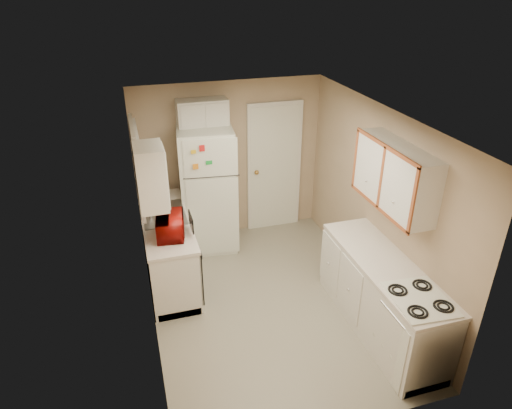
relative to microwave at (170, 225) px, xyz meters
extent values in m
plane|color=#AAA490|center=(1.08, -0.47, -1.05)|extent=(3.80, 3.80, 0.00)
plane|color=white|center=(1.08, -0.47, 1.35)|extent=(3.80, 3.80, 0.00)
plane|color=tan|center=(-0.32, -0.47, 0.15)|extent=(3.80, 3.80, 0.00)
plane|color=tan|center=(2.48, -0.47, 0.15)|extent=(3.80, 3.80, 0.00)
plane|color=tan|center=(1.08, 1.43, 0.15)|extent=(2.80, 2.80, 0.00)
plane|color=tan|center=(1.08, -2.37, 0.15)|extent=(2.80, 2.80, 0.00)
cube|color=silver|center=(-0.02, 0.43, -0.60)|extent=(0.60, 1.80, 0.90)
cube|color=black|center=(0.27, -0.17, -0.56)|extent=(0.03, 0.58, 0.72)
cube|color=gray|center=(-0.02, 0.58, -0.19)|extent=(0.54, 0.74, 0.16)
imported|color=#960C07|center=(0.00, 0.00, 0.00)|extent=(0.50, 0.32, 0.31)
imported|color=beige|center=(-0.03, 0.93, -0.05)|extent=(0.11, 0.11, 0.19)
cube|color=silver|center=(-0.28, 0.58, 0.55)|extent=(0.10, 0.98, 1.08)
cube|color=silver|center=(-0.17, -0.25, 0.75)|extent=(0.30, 0.45, 0.70)
cube|color=silver|center=(0.67, 1.13, -0.13)|extent=(0.84, 0.82, 1.85)
cube|color=silver|center=(0.68, 1.28, 0.95)|extent=(0.70, 0.30, 0.40)
cube|color=silver|center=(1.78, 1.39, -0.03)|extent=(0.86, 0.06, 2.08)
cube|color=silver|center=(2.18, -1.27, -0.60)|extent=(0.60, 2.00, 0.90)
cube|color=silver|center=(2.17, -1.91, -0.65)|extent=(0.58, 0.69, 0.79)
cube|color=silver|center=(2.33, -0.97, 0.75)|extent=(0.30, 1.20, 0.70)
camera|label=1|loc=(-0.36, -4.83, 2.70)|focal=32.00mm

